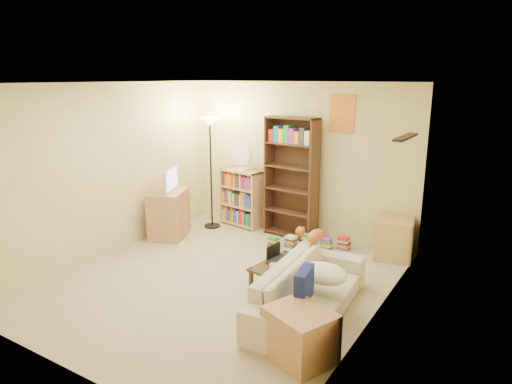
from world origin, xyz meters
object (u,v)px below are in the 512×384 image
(sofa, at_px, (310,290))
(laptop, at_px, (280,260))
(mug, at_px, (273,268))
(end_cabinet, at_px, (300,335))
(side_table, at_px, (394,239))
(floor_lamp, at_px, (210,141))
(coffee_table, at_px, (280,274))
(tabby_cat, at_px, (313,235))
(short_bookshelf, at_px, (242,198))
(tall_bookshelf, at_px, (291,175))
(desk_fan, at_px, (242,157))
(television, at_px, (167,180))
(tv_stand, at_px, (169,214))

(sofa, relative_size, laptop, 5.27)
(mug, relative_size, end_cabinet, 0.20)
(side_table, bearing_deg, floor_lamp, -175.68)
(sofa, distance_m, mug, 0.54)
(coffee_table, bearing_deg, laptop, 127.10)
(tabby_cat, distance_m, short_bookshelf, 2.53)
(sofa, bearing_deg, side_table, -13.93)
(sofa, bearing_deg, coffee_table, 53.48)
(sofa, height_order, tall_bookshelf, tall_bookshelf)
(floor_lamp, bearing_deg, mug, -38.44)
(mug, distance_m, desk_fan, 2.85)
(coffee_table, xyz_separation_m, laptop, (-0.04, 0.06, 0.15))
(coffee_table, height_order, side_table, side_table)
(floor_lamp, height_order, side_table, floor_lamp)
(television, distance_m, side_table, 3.62)
(laptop, distance_m, television, 2.63)
(tv_stand, bearing_deg, television, 156.64)
(tv_stand, bearing_deg, sofa, -43.32)
(short_bookshelf, bearing_deg, tall_bookshelf, 7.01)
(mug, height_order, tall_bookshelf, tall_bookshelf)
(television, relative_size, desk_fan, 1.40)
(end_cabinet, bearing_deg, mug, 131.28)
(sofa, height_order, tv_stand, tv_stand)
(floor_lamp, bearing_deg, laptop, -33.99)
(side_table, bearing_deg, tabby_cat, -115.75)
(short_bookshelf, distance_m, end_cabinet, 4.02)
(tabby_cat, height_order, tv_stand, tv_stand)
(mug, xyz_separation_m, television, (-2.54, 1.01, 0.57))
(tall_bookshelf, distance_m, desk_fan, 0.95)
(coffee_table, xyz_separation_m, short_bookshelf, (-1.79, 1.86, 0.29))
(coffee_table, distance_m, television, 2.72)
(short_bookshelf, height_order, desk_fan, desk_fan)
(coffee_table, bearing_deg, side_table, 70.74)
(tabby_cat, distance_m, floor_lamp, 2.84)
(coffee_table, bearing_deg, floor_lamp, 153.52)
(side_table, xyz_separation_m, end_cabinet, (-0.07, -2.92, -0.05))
(sofa, bearing_deg, television, 65.68)
(laptop, height_order, tall_bookshelf, tall_bookshelf)
(coffee_table, distance_m, laptop, 0.17)
(television, xyz_separation_m, side_table, (3.41, 1.00, -0.67))
(television, height_order, end_cabinet, television)
(television, relative_size, side_table, 1.09)
(tabby_cat, relative_size, floor_lamp, 0.24)
(sofa, distance_m, tall_bookshelf, 2.67)
(mug, xyz_separation_m, desk_fan, (-1.78, 2.07, 0.84))
(coffee_table, distance_m, short_bookshelf, 2.60)
(side_table, bearing_deg, end_cabinet, -91.37)
(short_bookshelf, xyz_separation_m, end_cabinet, (2.63, -3.03, -0.26))
(desk_fan, xyz_separation_m, side_table, (2.65, -0.06, -0.94))
(television, distance_m, tall_bookshelf, 2.00)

